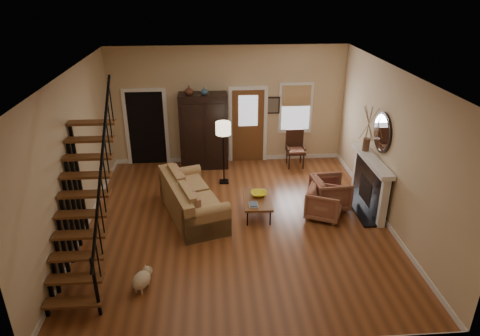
{
  "coord_description": "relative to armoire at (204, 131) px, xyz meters",
  "views": [
    {
      "loc": [
        -0.52,
        -8.03,
        4.99
      ],
      "look_at": [
        0.1,
        0.4,
        1.15
      ],
      "focal_mm": 32.0,
      "sensor_mm": 36.0,
      "label": 1
    }
  ],
  "objects": [
    {
      "name": "vase_b",
      "position": [
        0.05,
        -0.1,
        1.16
      ],
      "size": [
        0.2,
        0.2,
        0.21
      ],
      "primitive_type": "imported",
      "color": "#334C60",
      "rests_on": "armoire"
    },
    {
      "name": "floor_lamp",
      "position": [
        0.5,
        -1.1,
        -0.22
      ],
      "size": [
        0.39,
        0.39,
        1.65
      ],
      "primitive_type": null,
      "rotation": [
        0.0,
        0.0,
        -0.02
      ],
      "color": "black",
      "rests_on": "ground"
    },
    {
      "name": "fireplace",
      "position": [
        3.83,
        -2.65,
        -0.31
      ],
      "size": [
        0.33,
        1.95,
        2.3
      ],
      "color": "black",
      "rests_on": "ground"
    },
    {
      "name": "armchair_left",
      "position": [
        2.67,
        -3.01,
        -0.7
      ],
      "size": [
        1.0,
        0.99,
        0.69
      ],
      "primitive_type": "imported",
      "rotation": [
        0.0,
        0.0,
        1.14
      ],
      "color": "brown",
      "rests_on": "ground"
    },
    {
      "name": "staircase",
      "position": [
        -2.08,
        -4.45,
        0.55
      ],
      "size": [
        0.94,
        2.8,
        3.2
      ],
      "primitive_type": null,
      "color": "brown",
      "rests_on": "ground"
    },
    {
      "name": "armoire",
      "position": [
        0.0,
        0.0,
        0.0
      ],
      "size": [
        1.3,
        0.6,
        2.1
      ],
      "primitive_type": null,
      "color": "black",
      "rests_on": "ground"
    },
    {
      "name": "coffee_table",
      "position": [
        1.19,
        -2.81,
        -0.85
      ],
      "size": [
        0.65,
        1.08,
        0.41
      ],
      "primitive_type": null,
      "rotation": [
        0.0,
        0.0,
        -0.03
      ],
      "color": "brown",
      "rests_on": "ground"
    },
    {
      "name": "sofa",
      "position": [
        -0.26,
        -2.72,
        -0.62
      ],
      "size": [
        1.65,
        2.48,
        0.85
      ],
      "primitive_type": null,
      "rotation": [
        0.0,
        0.0,
        0.32
      ],
      "color": "#A47D4A",
      "rests_on": "ground"
    },
    {
      "name": "side_chair",
      "position": [
        2.55,
        -0.2,
        -0.54
      ],
      "size": [
        0.54,
        0.54,
        1.02
      ],
      "primitive_type": null,
      "color": "#341B10",
      "rests_on": "ground"
    },
    {
      "name": "room",
      "position": [
        0.29,
        -1.39,
        0.46
      ],
      "size": [
        7.0,
        7.33,
        3.3
      ],
      "color": "brown",
      "rests_on": "ground"
    },
    {
      "name": "books",
      "position": [
        1.07,
        -3.11,
        -0.62
      ],
      "size": [
        0.19,
        0.26,
        0.05
      ],
      "primitive_type": null,
      "color": "beige",
      "rests_on": "coffee_table"
    },
    {
      "name": "vase_a",
      "position": [
        -0.35,
        -0.1,
        1.17
      ],
      "size": [
        0.24,
        0.24,
        0.25
      ],
      "primitive_type": "imported",
      "color": "#4C2619",
      "rests_on": "armoire"
    },
    {
      "name": "armchair_right",
      "position": [
        2.91,
        -2.58,
        -0.68
      ],
      "size": [
        0.87,
        0.85,
        0.74
      ],
      "primitive_type": "imported",
      "rotation": [
        0.0,
        0.0,
        1.64
      ],
      "color": "brown",
      "rests_on": "ground"
    },
    {
      "name": "dog",
      "position": [
        -1.08,
        -5.18,
        -0.88
      ],
      "size": [
        0.44,
        0.54,
        0.34
      ],
      "primitive_type": null,
      "rotation": [
        0.0,
        0.0,
        -0.4
      ],
      "color": "beige",
      "rests_on": "ground"
    },
    {
      "name": "bowl",
      "position": [
        1.24,
        -2.66,
        -0.6
      ],
      "size": [
        0.36,
        0.36,
        0.09
      ],
      "primitive_type": "imported",
      "color": "yellow",
      "rests_on": "coffee_table"
    }
  ]
}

